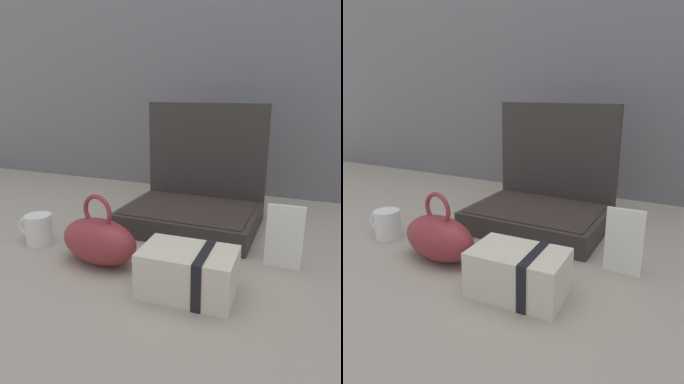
% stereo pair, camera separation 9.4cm
% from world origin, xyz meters
% --- Properties ---
extents(ground_plane, '(6.00, 6.00, 0.00)m').
position_xyz_m(ground_plane, '(0.00, 0.00, 0.00)').
color(ground_plane, '#9E9384').
extents(back_wall, '(3.20, 0.06, 1.40)m').
position_xyz_m(back_wall, '(0.00, 0.58, 0.70)').
color(back_wall, slate).
rests_on(back_wall, ground_plane).
extents(open_suitcase, '(0.40, 0.31, 0.37)m').
position_xyz_m(open_suitcase, '(0.02, 0.16, 0.08)').
color(open_suitcase, '#332D2B').
rests_on(open_suitcase, ground_plane).
extents(teal_pouch_handbag, '(0.22, 0.14, 0.17)m').
position_xyz_m(teal_pouch_handbag, '(-0.11, -0.19, 0.06)').
color(teal_pouch_handbag, maroon).
rests_on(teal_pouch_handbag, ground_plane).
extents(cream_toiletry_bag, '(0.20, 0.13, 0.10)m').
position_xyz_m(cream_toiletry_bag, '(0.14, -0.24, 0.05)').
color(cream_toiletry_bag, beige).
rests_on(cream_toiletry_bag, ground_plane).
extents(coffee_mug, '(0.11, 0.07, 0.08)m').
position_xyz_m(coffee_mug, '(-0.33, -0.15, 0.04)').
color(coffee_mug, white).
rests_on(coffee_mug, ground_plane).
extents(info_card_left, '(0.08, 0.01, 0.16)m').
position_xyz_m(info_card_left, '(0.31, -0.05, 0.08)').
color(info_card_left, white).
rests_on(info_card_left, ground_plane).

